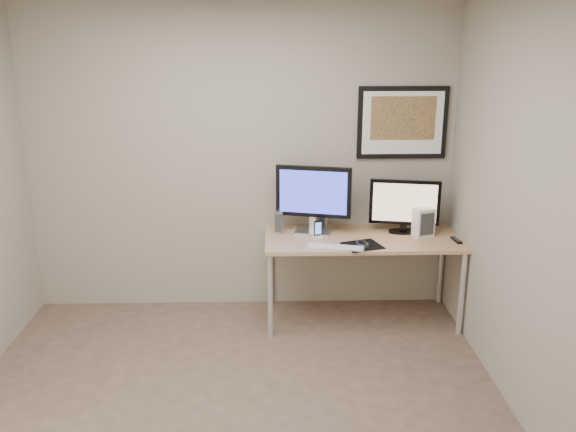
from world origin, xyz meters
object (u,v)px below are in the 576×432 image
at_px(desk, 362,245).
at_px(monitor_large, 313,197).
at_px(speaker_left, 279,222).
at_px(fan_unit, 423,222).
at_px(keyboard, 335,247).
at_px(framed_art, 402,123).
at_px(speaker_right, 323,219).
at_px(phone_dock, 318,229).
at_px(monitor_tv, 405,205).

bearing_deg(desk, monitor_large, 163.68).
xyz_separation_m(monitor_large, speaker_left, (-0.29, 0.01, -0.22)).
bearing_deg(fan_unit, desk, 164.45).
bearing_deg(speaker_left, monitor_large, 7.42).
distance_m(keyboard, fan_unit, 0.81).
distance_m(framed_art, monitor_large, 0.97).
xyz_separation_m(framed_art, fan_unit, (0.15, -0.32, -0.77)).
relative_size(framed_art, speaker_right, 4.27).
xyz_separation_m(speaker_right, keyboard, (0.05, -0.50, -0.08)).
height_order(framed_art, speaker_right, framed_art).
distance_m(speaker_left, phone_dock, 0.34).
height_order(monitor_tv, phone_dock, monitor_tv).
bearing_deg(desk, keyboard, -134.24).
xyz_separation_m(monitor_tv, speaker_right, (-0.66, 0.13, -0.15)).
bearing_deg(keyboard, monitor_large, 123.29).
distance_m(monitor_tv, phone_dock, 0.75).
height_order(monitor_large, fan_unit, monitor_large).
bearing_deg(speaker_right, framed_art, 24.57).
distance_m(desk, fan_unit, 0.53).
bearing_deg(monitor_tv, fan_unit, -21.57).
height_order(speaker_right, phone_dock, speaker_right).
bearing_deg(speaker_left, speaker_right, 26.30).
relative_size(desk, keyboard, 3.53).
distance_m(monitor_large, phone_dock, 0.27).
xyz_separation_m(speaker_left, speaker_right, (0.38, 0.11, -0.01)).
height_order(framed_art, keyboard, framed_art).
bearing_deg(phone_dock, keyboard, -84.01).
xyz_separation_m(monitor_large, keyboard, (0.15, -0.38, -0.31)).
relative_size(speaker_left, phone_dock, 1.31).
relative_size(desk, monitor_large, 2.60).
bearing_deg(keyboard, monitor_tv, 43.12).
xyz_separation_m(desk, speaker_left, (-0.69, 0.13, 0.16)).
distance_m(monitor_tv, fan_unit, 0.21).
bearing_deg(speaker_left, phone_dock, -12.00).
height_order(monitor_tv, keyboard, monitor_tv).
height_order(desk, monitor_large, monitor_large).
bearing_deg(phone_dock, speaker_left, 140.06).
relative_size(desk, speaker_right, 9.11).
distance_m(phone_dock, fan_unit, 0.87).
bearing_deg(fan_unit, monitor_large, 156.19).
distance_m(speaker_right, keyboard, 0.51).
xyz_separation_m(phone_dock, fan_unit, (0.87, 0.01, 0.05)).
distance_m(speaker_left, fan_unit, 1.19).
height_order(desk, framed_art, framed_art).
relative_size(desk, framed_art, 2.13).
distance_m(framed_art, speaker_right, 1.04).
bearing_deg(monitor_tv, speaker_left, -170.47).
distance_m(monitor_large, keyboard, 0.51).
relative_size(speaker_left, fan_unit, 0.80).
relative_size(monitor_tv, keyboard, 1.26).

